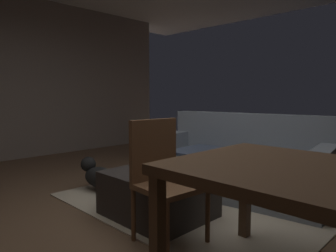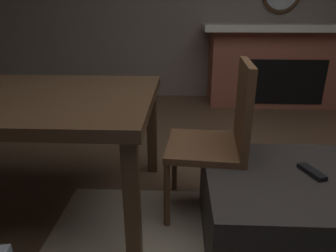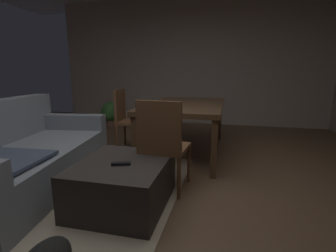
% 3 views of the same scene
% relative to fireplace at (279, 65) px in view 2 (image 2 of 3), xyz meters
% --- Properties ---
extents(floor, '(9.18, 9.18, 0.00)m').
position_rel_fireplace_xyz_m(floor, '(0.86, 2.63, -0.52)').
color(floor, brown).
extents(fireplace, '(2.05, 0.76, 1.03)m').
position_rel_fireplace_xyz_m(fireplace, '(0.00, 0.00, 0.00)').
color(fireplace, '#9E5642').
rests_on(fireplace, ground).
extents(ottoman_coffee_table, '(0.89, 0.76, 0.41)m').
position_rel_fireplace_xyz_m(ottoman_coffee_table, '(0.71, 2.70, -0.32)').
color(ottoman_coffee_table, '#2D2826').
rests_on(ottoman_coffee_table, ground).
extents(tv_remote, '(0.10, 0.17, 0.02)m').
position_rel_fireplace_xyz_m(tv_remote, '(0.63, 2.68, -0.10)').
color(tv_remote, black).
rests_on(tv_remote, ottoman_coffee_table).
extents(dining_chair_west, '(0.47, 0.47, 0.93)m').
position_rel_fireplace_xyz_m(dining_chair_west, '(1.06, 2.42, 0.00)').
color(dining_chair_west, brown).
rests_on(dining_chair_west, ground).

